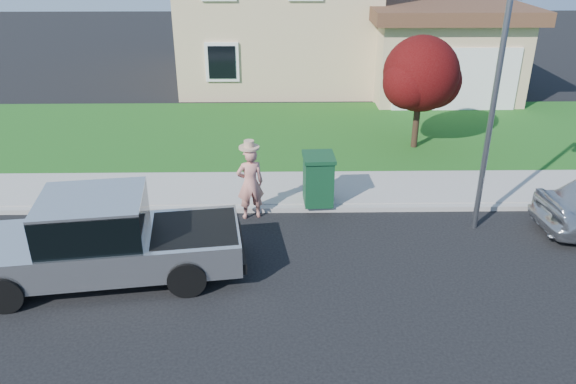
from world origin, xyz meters
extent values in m
plane|color=black|center=(0.00, 0.00, 0.00)|extent=(80.00, 80.00, 0.00)
cube|color=gray|center=(1.00, 2.90, 0.06)|extent=(40.00, 0.20, 0.12)
cube|color=gray|center=(1.00, 4.00, 0.07)|extent=(40.00, 2.00, 0.15)
cube|color=#1B4C15|center=(1.00, 8.50, 0.05)|extent=(40.00, 7.00, 0.10)
cube|color=tan|center=(0.00, 17.00, 3.20)|extent=(8.00, 9.00, 6.40)
cube|color=tan|center=(6.50, 14.00, 1.60)|extent=(5.50, 6.00, 3.20)
cube|color=white|center=(6.50, 10.98, 1.25)|extent=(4.60, 0.12, 2.30)
cube|color=#4C2D1E|center=(6.50, 14.00, 3.40)|extent=(6.20, 6.80, 0.50)
cube|color=black|center=(-2.20, 12.45, 1.60)|extent=(1.30, 0.10, 1.50)
cylinder|color=black|center=(-4.94, -0.96, 0.36)|extent=(0.76, 0.37, 0.73)
cylinder|color=black|center=(-5.17, 0.70, 0.36)|extent=(0.76, 0.37, 0.73)
cylinder|color=black|center=(-1.75, -0.52, 0.36)|extent=(0.76, 0.37, 0.73)
cylinder|color=black|center=(-1.97, 1.13, 0.36)|extent=(0.76, 0.37, 0.73)
cube|color=silver|center=(-3.39, 0.10, 0.63)|extent=(5.37, 2.50, 0.65)
cube|color=black|center=(-3.53, 0.08, 1.32)|extent=(2.12, 1.93, 0.77)
cube|color=silver|center=(-3.53, 0.08, 1.72)|extent=(2.12, 1.93, 0.07)
cube|color=black|center=(-1.68, 0.33, 0.94)|extent=(1.83, 1.75, 0.05)
cube|color=black|center=(-0.80, 0.45, 0.45)|extent=(0.34, 1.72, 0.23)
cube|color=black|center=(-4.38, 0.95, 1.23)|extent=(0.13, 0.21, 0.16)
imported|color=tan|center=(-0.69, 2.60, 0.88)|extent=(0.73, 0.57, 1.76)
cylinder|color=tan|center=(-0.69, 2.60, 1.79)|extent=(0.47, 0.47, 0.05)
cylinder|color=tan|center=(-0.69, 2.60, 1.86)|extent=(0.24, 0.24, 0.16)
cylinder|color=black|center=(4.19, 7.06, 0.88)|extent=(0.19, 0.19, 1.56)
sphere|color=#430E0E|center=(4.19, 7.06, 2.39)|extent=(2.24, 2.24, 2.24)
sphere|color=#430E0E|center=(4.68, 7.35, 2.09)|extent=(1.65, 1.65, 1.65)
sphere|color=#430E0E|center=(3.80, 6.77, 2.19)|extent=(1.56, 1.56, 1.56)
cube|color=#0F371E|center=(0.93, 3.10, 0.72)|extent=(0.72, 0.82, 1.13)
cube|color=#0F371E|center=(0.93, 3.10, 1.33)|extent=(0.79, 0.90, 0.09)
cylinder|color=slate|center=(4.48, 2.00, 2.61)|extent=(0.13, 0.13, 5.21)
camera|label=1|loc=(-0.01, -9.33, 6.25)|focal=35.00mm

